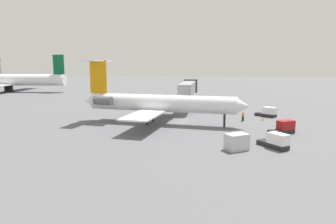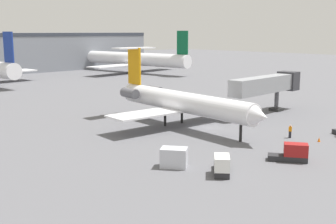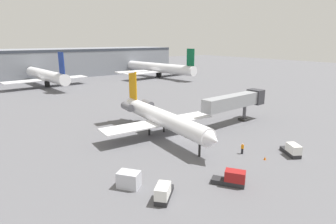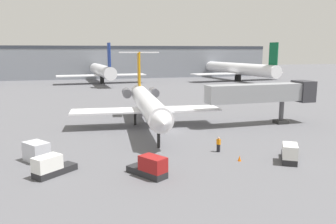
{
  "view_description": "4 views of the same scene",
  "coord_description": "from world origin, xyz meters",
  "px_view_note": "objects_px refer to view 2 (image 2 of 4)",
  "views": [
    {
      "loc": [
        -51.6,
        -8.46,
        10.11
      ],
      "look_at": [
        -3.91,
        1.05,
        2.33
      ],
      "focal_mm": 31.91,
      "sensor_mm": 36.0,
      "label": 1
    },
    {
      "loc": [
        -44.95,
        -39.07,
        13.27
      ],
      "look_at": [
        -4.9,
        2.92,
        2.41
      ],
      "focal_mm": 45.98,
      "sensor_mm": 36.0,
      "label": 2
    },
    {
      "loc": [
        -30.67,
        -36.84,
        17.19
      ],
      "look_at": [
        0.23,
        4.25,
        3.88
      ],
      "focal_mm": 30.0,
      "sensor_mm": 36.0,
      "label": 3
    },
    {
      "loc": [
        -11.56,
        -45.23,
        11.02
      ],
      "look_at": [
        0.35,
        1.09,
        2.43
      ],
      "focal_mm": 36.56,
      "sensor_mm": 36.0,
      "label": 4
    }
  ],
  "objects_px": {
    "ground_crew_marshaller": "(290,131)",
    "traffic_cone_near": "(319,140)",
    "jet_bridge": "(269,84)",
    "baggage_tug_lead": "(292,153)",
    "regional_jet": "(179,101)",
    "cargo_container_uld": "(174,158)",
    "parked_airliner_centre": "(135,59)",
    "baggage_tug_trailing": "(222,166)"
  },
  "relations": [
    {
      "from": "ground_crew_marshaller",
      "to": "traffic_cone_near",
      "type": "distance_m",
      "value": 3.66
    },
    {
      "from": "jet_bridge",
      "to": "baggage_tug_lead",
      "type": "relative_size",
      "value": 4.22
    },
    {
      "from": "ground_crew_marshaller",
      "to": "regional_jet",
      "type": "bearing_deg",
      "value": 109.43
    },
    {
      "from": "cargo_container_uld",
      "to": "baggage_tug_lead",
      "type": "bearing_deg",
      "value": -34.59
    },
    {
      "from": "regional_jet",
      "to": "parked_airliner_centre",
      "type": "relative_size",
      "value": 0.68
    },
    {
      "from": "baggage_tug_trailing",
      "to": "traffic_cone_near",
      "type": "xyz_separation_m",
      "value": [
        18.17,
        -0.44,
        -0.56
      ]
    },
    {
      "from": "regional_jet",
      "to": "cargo_container_uld",
      "type": "xyz_separation_m",
      "value": [
        -13.86,
        -13.13,
        -2.66
      ]
    },
    {
      "from": "baggage_tug_trailing",
      "to": "regional_jet",
      "type": "bearing_deg",
      "value": 55.72
    },
    {
      "from": "regional_jet",
      "to": "parked_airliner_centre",
      "type": "height_order",
      "value": "parked_airliner_centre"
    },
    {
      "from": "baggage_tug_trailing",
      "to": "cargo_container_uld",
      "type": "bearing_deg",
      "value": 110.1
    },
    {
      "from": "baggage_tug_lead",
      "to": "baggage_tug_trailing",
      "type": "relative_size",
      "value": 1.04
    },
    {
      "from": "baggage_tug_lead",
      "to": "parked_airliner_centre",
      "type": "relative_size",
      "value": 0.09
    },
    {
      "from": "cargo_container_uld",
      "to": "traffic_cone_near",
      "type": "relative_size",
      "value": 5.67
    },
    {
      "from": "ground_crew_marshaller",
      "to": "cargo_container_uld",
      "type": "bearing_deg",
      "value": 175.16
    },
    {
      "from": "regional_jet",
      "to": "parked_airliner_centre",
      "type": "distance_m",
      "value": 82.36
    },
    {
      "from": "ground_crew_marshaller",
      "to": "baggage_tug_trailing",
      "type": "relative_size",
      "value": 0.43
    },
    {
      "from": "jet_bridge",
      "to": "baggage_tug_lead",
      "type": "bearing_deg",
      "value": -141.44
    },
    {
      "from": "baggage_tug_trailing",
      "to": "traffic_cone_near",
      "type": "height_order",
      "value": "baggage_tug_trailing"
    },
    {
      "from": "ground_crew_marshaller",
      "to": "baggage_tug_lead",
      "type": "relative_size",
      "value": 0.41
    },
    {
      "from": "cargo_container_uld",
      "to": "baggage_tug_trailing",
      "type": "bearing_deg",
      "value": -69.9
    },
    {
      "from": "baggage_tug_trailing",
      "to": "parked_airliner_centre",
      "type": "xyz_separation_m",
      "value": [
        59.48,
        85.2,
        3.54
      ]
    },
    {
      "from": "cargo_container_uld",
      "to": "parked_airliner_centre",
      "type": "distance_m",
      "value": 101.19
    },
    {
      "from": "regional_jet",
      "to": "ground_crew_marshaller",
      "type": "bearing_deg",
      "value": -70.57
    },
    {
      "from": "parked_airliner_centre",
      "to": "cargo_container_uld",
      "type": "bearing_deg",
      "value": -127.24
    },
    {
      "from": "parked_airliner_centre",
      "to": "ground_crew_marshaller",
      "type": "bearing_deg",
      "value": -117.16
    },
    {
      "from": "jet_bridge",
      "to": "baggage_tug_trailing",
      "type": "xyz_separation_m",
      "value": [
        -29.91,
        -14.63,
        -3.93
      ]
    },
    {
      "from": "regional_jet",
      "to": "cargo_container_uld",
      "type": "bearing_deg",
      "value": -136.54
    },
    {
      "from": "parked_airliner_centre",
      "to": "baggage_tug_lead",
      "type": "bearing_deg",
      "value": -120.18
    },
    {
      "from": "ground_crew_marshaller",
      "to": "baggage_tug_trailing",
      "type": "bearing_deg",
      "value": -169.97
    },
    {
      "from": "jet_bridge",
      "to": "ground_crew_marshaller",
      "type": "height_order",
      "value": "jet_bridge"
    },
    {
      "from": "regional_jet",
      "to": "jet_bridge",
      "type": "bearing_deg",
      "value": -10.14
    },
    {
      "from": "jet_bridge",
      "to": "parked_airliner_centre",
      "type": "bearing_deg",
      "value": 67.26
    },
    {
      "from": "traffic_cone_near",
      "to": "ground_crew_marshaller",
      "type": "bearing_deg",
      "value": 103.31
    },
    {
      "from": "regional_jet",
      "to": "traffic_cone_near",
      "type": "bearing_deg",
      "value": -71.72
    },
    {
      "from": "baggage_tug_trailing",
      "to": "parked_airliner_centre",
      "type": "bearing_deg",
      "value": 55.08
    },
    {
      "from": "traffic_cone_near",
      "to": "parked_airliner_centre",
      "type": "bearing_deg",
      "value": 64.25
    },
    {
      "from": "ground_crew_marshaller",
      "to": "jet_bridge",
      "type": "bearing_deg",
      "value": 42.62
    },
    {
      "from": "regional_jet",
      "to": "parked_airliner_centre",
      "type": "xyz_separation_m",
      "value": [
        47.34,
        67.39,
        0.74
      ]
    },
    {
      "from": "regional_jet",
      "to": "cargo_container_uld",
      "type": "height_order",
      "value": "regional_jet"
    },
    {
      "from": "jet_bridge",
      "to": "parked_airliner_centre",
      "type": "xyz_separation_m",
      "value": [
        29.58,
        70.56,
        -0.39
      ]
    },
    {
      "from": "traffic_cone_near",
      "to": "parked_airliner_centre",
      "type": "distance_m",
      "value": 95.17
    },
    {
      "from": "baggage_tug_lead",
      "to": "baggage_tug_trailing",
      "type": "distance_m",
      "value": 8.88
    }
  ]
}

